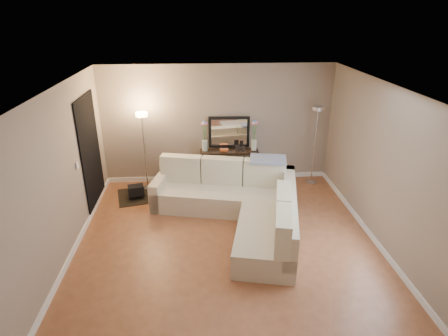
{
  "coord_description": "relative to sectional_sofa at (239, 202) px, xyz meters",
  "views": [
    {
      "loc": [
        -0.43,
        -5.12,
        3.64
      ],
      "look_at": [
        0.0,
        0.8,
        1.1
      ],
      "focal_mm": 30.0,
      "sensor_mm": 36.0,
      "label": 1
    }
  ],
  "objects": [
    {
      "name": "floor",
      "position": [
        -0.28,
        -0.92,
        -0.36
      ],
      "size": [
        5.0,
        5.5,
        0.01
      ],
      "primitive_type": "cube",
      "color": "#9A5A38",
      "rests_on": "ground"
    },
    {
      "name": "ceiling",
      "position": [
        -0.28,
        -0.92,
        2.25
      ],
      "size": [
        5.0,
        5.5,
        0.01
      ],
      "primitive_type": "cube",
      "color": "white",
      "rests_on": "ground"
    },
    {
      "name": "wall_back",
      "position": [
        -0.28,
        1.84,
        0.95
      ],
      "size": [
        5.0,
        0.02,
        2.6
      ],
      "primitive_type": "cube",
      "color": "gray",
      "rests_on": "ground"
    },
    {
      "name": "wall_front",
      "position": [
        -0.28,
        -3.68,
        0.95
      ],
      "size": [
        5.0,
        0.02,
        2.6
      ],
      "primitive_type": "cube",
      "color": "gray",
      "rests_on": "ground"
    },
    {
      "name": "wall_left",
      "position": [
        -2.79,
        -0.92,
        0.95
      ],
      "size": [
        0.02,
        5.5,
        2.6
      ],
      "primitive_type": "cube",
      "color": "gray",
      "rests_on": "ground"
    },
    {
      "name": "wall_right",
      "position": [
        2.23,
        -0.92,
        0.95
      ],
      "size": [
        0.02,
        5.5,
        2.6
      ],
      "primitive_type": "cube",
      "color": "gray",
      "rests_on": "ground"
    },
    {
      "name": "baseboard_back",
      "position": [
        -0.28,
        1.82,
        -0.3
      ],
      "size": [
        5.0,
        0.03,
        0.1
      ],
      "primitive_type": "cube",
      "color": "white",
      "rests_on": "ground"
    },
    {
      "name": "baseboard_left",
      "position": [
        -2.77,
        -0.92,
        -0.3
      ],
      "size": [
        0.03,
        5.5,
        0.1
      ],
      "primitive_type": "cube",
      "color": "white",
      "rests_on": "ground"
    },
    {
      "name": "baseboard_right",
      "position": [
        2.2,
        -0.92,
        -0.3
      ],
      "size": [
        0.03,
        5.5,
        0.1
      ],
      "primitive_type": "cube",
      "color": "white",
      "rests_on": "ground"
    },
    {
      "name": "doorway",
      "position": [
        -2.76,
        0.78,
        0.75
      ],
      "size": [
        0.02,
        1.2,
        2.2
      ],
      "primitive_type": "cube",
      "color": "black",
      "rests_on": "ground"
    },
    {
      "name": "switch_plate",
      "position": [
        -2.76,
        -0.07,
        0.85
      ],
      "size": [
        0.02,
        0.08,
        0.12
      ],
      "primitive_type": "cube",
      "color": "white",
      "rests_on": "ground"
    },
    {
      "name": "sectional_sofa",
      "position": [
        0.0,
        0.0,
        0.0
      ],
      "size": [
        2.85,
        3.12,
        0.96
      ],
      "color": "beige",
      "rests_on": "floor"
    },
    {
      "name": "throw_blanket",
      "position": [
        0.61,
        0.55,
        0.61
      ],
      "size": [
        0.74,
        0.51,
        0.09
      ],
      "primitive_type": "cube",
      "rotation": [
        0.1,
        0.0,
        -0.17
      ],
      "color": "#808CA5",
      "rests_on": "sectional_sofa"
    },
    {
      "name": "console_table",
      "position": [
        -0.12,
        1.59,
        0.08
      ],
      "size": [
        1.28,
        0.39,
        0.78
      ],
      "color": "black",
      "rests_on": "floor"
    },
    {
      "name": "leaning_mirror",
      "position": [
        -0.04,
        1.75,
        0.79
      ],
      "size": [
        0.9,
        0.08,
        0.7
      ],
      "color": "black",
      "rests_on": "console_table"
    },
    {
      "name": "table_decor",
      "position": [
        -0.05,
        1.55,
        0.47
      ],
      "size": [
        0.54,
        0.12,
        0.13
      ],
      "color": "orange",
      "rests_on": "console_table"
    },
    {
      "name": "flower_vase_left",
      "position": [
        -0.58,
        1.61,
        0.72
      ],
      "size": [
        0.15,
        0.12,
        0.67
      ],
      "color": "silver",
      "rests_on": "console_table"
    },
    {
      "name": "flower_vase_right",
      "position": [
        0.49,
        1.57,
        0.72
      ],
      "size": [
        0.15,
        0.12,
        0.67
      ],
      "color": "silver",
      "rests_on": "console_table"
    },
    {
      "name": "floor_lamp_lit",
      "position": [
        -1.85,
        1.45,
        0.85
      ],
      "size": [
        0.29,
        0.29,
        1.7
      ],
      "color": "silver",
      "rests_on": "floor"
    },
    {
      "name": "floor_lamp_unlit",
      "position": [
        1.8,
        1.44,
        0.89
      ],
      "size": [
        0.28,
        0.28,
        1.76
      ],
      "color": "silver",
      "rests_on": "floor"
    },
    {
      "name": "charcoal_rug",
      "position": [
        -1.87,
        1.12,
        -0.35
      ],
      "size": [
        1.26,
        1.06,
        0.01
      ],
      "primitive_type": "cube",
      "rotation": [
        0.0,
        0.0,
        0.23
      ],
      "color": "black",
      "rests_on": "floor"
    },
    {
      "name": "black_bag",
      "position": [
        -2.03,
        0.98,
        -0.17
      ],
      "size": [
        0.36,
        0.29,
        0.2
      ],
      "primitive_type": "cube",
      "rotation": [
        0.0,
        0.0,
        0.23
      ],
      "color": "black",
      "rests_on": "charcoal_rug"
    }
  ]
}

